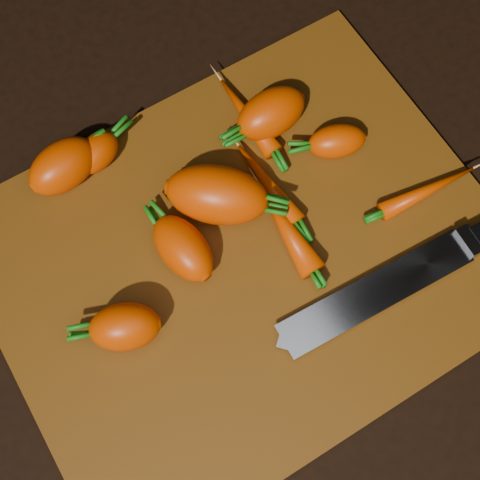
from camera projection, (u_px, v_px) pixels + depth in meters
ground at (245, 260)px, 0.69m from camera, size 2.00×2.00×0.01m
cutting_board at (245, 256)px, 0.68m from camera, size 0.50×0.40×0.01m
carrot_0 at (63, 166)px, 0.68m from camera, size 0.08×0.06×0.05m
carrot_1 at (125, 327)px, 0.62m from camera, size 0.08×0.07×0.05m
carrot_2 at (217, 195)px, 0.66m from camera, size 0.12×0.11×0.06m
carrot_3 at (183, 248)px, 0.65m from camera, size 0.05×0.08×0.05m
carrot_4 at (271, 113)px, 0.70m from camera, size 0.08×0.05×0.05m
carrot_5 at (96, 153)px, 0.69m from camera, size 0.06×0.05×0.04m
carrot_6 at (337, 141)px, 0.70m from camera, size 0.07×0.05×0.04m
carrot_7 at (267, 184)px, 0.69m from camera, size 0.03×0.11×0.02m
carrot_8 at (428, 190)px, 0.69m from camera, size 0.11×0.03×0.02m
carrot_9 at (287, 228)px, 0.67m from camera, size 0.03×0.11×0.03m
carrot_10 at (247, 116)px, 0.71m from camera, size 0.02×0.10×0.02m
knife at (393, 283)px, 0.65m from camera, size 0.34×0.05×0.02m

